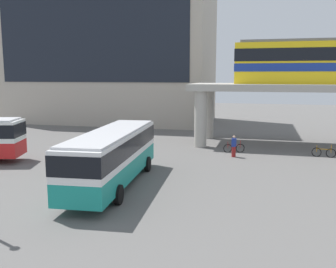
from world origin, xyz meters
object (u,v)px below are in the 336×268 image
at_px(bicycle_red, 234,148).
at_px(station_building, 112,47).
at_px(pedestrian_waiting_near_stop, 234,147).
at_px(pedestrian_by_bike_rack, 96,143).
at_px(bicycle_orange, 324,152).
at_px(bus_main, 113,152).

bearing_deg(bicycle_red, station_building, 134.97).
distance_m(pedestrian_waiting_near_stop, pedestrian_by_bike_rack, 11.32).
relative_size(bicycle_orange, bicycle_red, 1.03).
bearing_deg(bicycle_red, bus_main, -118.12).
distance_m(bicycle_orange, pedestrian_by_bike_rack, 18.36).
xyz_separation_m(station_building, bicycle_orange, (25.32, -18.44, -9.91)).
distance_m(station_building, bicycle_red, 27.77).
bearing_deg(station_building, bicycle_orange, -36.06).
bearing_deg(bicycle_orange, pedestrian_waiting_near_stop, -165.99).
bearing_deg(bicycle_red, bicycle_orange, -0.72).
bearing_deg(pedestrian_by_bike_rack, bicycle_red, 13.91).
xyz_separation_m(bicycle_orange, bicycle_red, (-6.99, 0.09, 0.00)).
bearing_deg(pedestrian_waiting_near_stop, bus_main, -122.88).
relative_size(station_building, pedestrian_by_bike_rack, 15.79).
height_order(station_building, bicycle_orange, station_building).
distance_m(bus_main, pedestrian_by_bike_rack, 10.08).
bearing_deg(bicycle_orange, bus_main, -139.16).
bearing_deg(bus_main, pedestrian_by_bike_rack, 120.53).
relative_size(bus_main, pedestrian_waiting_near_stop, 6.57).
relative_size(bicycle_red, pedestrian_waiting_near_stop, 1.01).
bearing_deg(station_building, pedestrian_by_bike_rack, -71.26).
bearing_deg(pedestrian_waiting_near_stop, bicycle_orange, 14.01).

